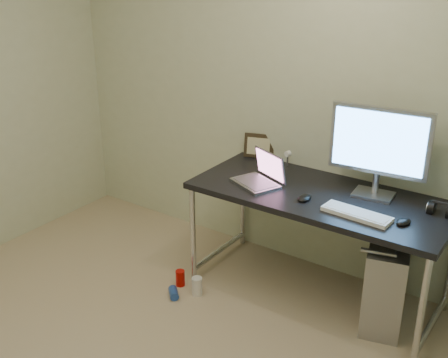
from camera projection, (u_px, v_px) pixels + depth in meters
wall_back at (271, 91)px, 3.93m from camera, size 3.50×0.02×2.50m
desk at (320, 204)px, 3.57m from camera, size 1.64×0.72×0.75m
tower_computer at (386, 280)px, 3.48m from camera, size 0.36×0.58×0.60m
cable_a at (397, 241)px, 3.69m from camera, size 0.01×0.16×0.69m
cable_b at (409, 249)px, 3.64m from camera, size 0.02×0.11×0.71m
can_red at (180, 278)px, 3.90m from camera, size 0.07×0.07×0.12m
can_white at (197, 286)px, 3.80m from camera, size 0.08×0.08×0.13m
can_blue at (174, 293)px, 3.78m from camera, size 0.12×0.12×0.06m
laptop at (261, 176)px, 3.68m from camera, size 0.37×0.34×0.21m
monitor at (379, 145)px, 3.39m from camera, size 0.61×0.20×0.57m
keyboard at (357, 214)px, 3.25m from camera, size 0.41×0.16×0.02m
mouse_right at (404, 221)px, 3.15m from camera, size 0.09×0.12×0.04m
mouse_left at (304, 197)px, 3.45m from camera, size 0.08×0.12×0.04m
headphones at (441, 210)px, 3.26m from camera, size 0.14×0.09×0.10m
picture_frame at (259, 146)px, 4.11m from camera, size 0.23×0.13×0.18m
webcam at (288, 155)px, 3.92m from camera, size 0.05×0.04×0.12m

